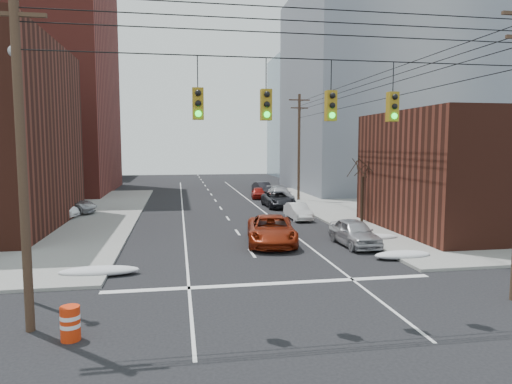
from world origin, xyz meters
name	(u,v)px	position (x,y,z in m)	size (l,w,h in m)	color
ground	(321,353)	(0.00, 0.00, 0.00)	(160.00, 160.00, 0.00)	black
sidewalk_ne	(504,205)	(27.00, 27.00, 0.07)	(40.00, 40.00, 0.15)	gray
building_brick_tall	(5,68)	(-24.00, 48.00, 15.00)	(24.00, 20.00, 30.00)	maroon
building_brick_far	(50,144)	(-26.00, 74.00, 6.00)	(22.00, 18.00, 12.00)	#451E14
building_office	(381,93)	(22.00, 44.00, 12.50)	(22.00, 20.00, 25.00)	gray
building_glass	(329,117)	(24.00, 70.00, 11.00)	(20.00, 18.00, 22.00)	gray
building_storefront	(503,172)	(18.00, 16.00, 4.00)	(16.00, 12.00, 8.00)	#451E14
utility_pole_left	(21,146)	(-8.50, 3.00, 5.78)	(2.20, 0.28, 11.00)	#473323
utility_pole_far	(299,145)	(8.50, 34.00, 5.78)	(2.20, 0.28, 11.00)	#473323
traffic_signals	(299,103)	(0.10, 2.97, 7.17)	(17.00, 0.42, 2.02)	black
street_light	(20,152)	(-9.50, 6.00, 5.54)	(0.44, 0.44, 9.32)	gray
bare_tree	(362,192)	(9.59, 20.00, 2.32)	(2.09, 2.20, 4.93)	black
snow_nw	(99,271)	(-7.40, 9.00, 0.21)	(3.50, 1.08, 0.42)	silver
snow_ne	(402,255)	(7.40, 9.50, 0.21)	(3.00, 1.08, 0.42)	silver
snow_east_far	(367,237)	(7.40, 14.00, 0.21)	(4.00, 1.08, 0.42)	silver
red_pickup	(271,230)	(1.51, 14.19, 0.82)	(2.73, 5.92, 1.64)	maroon
parked_car_a	(354,233)	(6.14, 12.87, 0.77)	(1.82, 4.51, 1.54)	#ACADB1
parked_car_b	(298,211)	(5.38, 22.53, 0.64)	(1.35, 3.88, 1.28)	silver
parked_car_c	(278,200)	(5.37, 29.69, 0.73)	(2.41, 5.23, 1.45)	black
parked_car_d	(280,195)	(6.40, 33.49, 0.78)	(2.18, 5.37, 1.56)	#A8A8AD
parked_car_e	(258,193)	(4.80, 37.17, 0.62)	(1.45, 3.62, 1.23)	maroon
parked_car_f	(263,188)	(6.05, 41.13, 0.72)	(1.53, 4.40, 1.45)	black
lot_car_a	(50,210)	(-13.66, 25.35, 0.82)	(1.42, 4.08, 1.35)	silver
lot_car_b	(63,205)	(-13.22, 27.59, 0.89)	(2.45, 5.32, 1.48)	#ADADB2
lot_car_d	(2,203)	(-19.09, 30.95, 0.81)	(1.55, 3.86, 1.32)	silver
construction_barrel	(70,323)	(-7.10, 2.07, 0.53)	(0.62, 0.62, 1.03)	red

